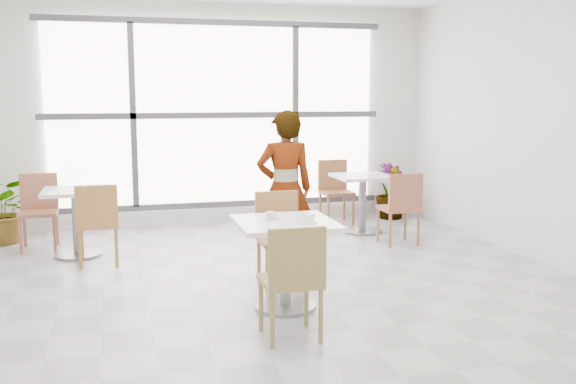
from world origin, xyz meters
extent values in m
plane|color=#9E9EA5|center=(0.00, 0.00, 0.00)|extent=(7.00, 7.00, 0.00)
plane|color=silver|center=(0.00, 3.50, 1.50)|extent=(6.00, 0.00, 6.00)
plane|color=silver|center=(0.00, -3.50, 1.50)|extent=(6.00, 0.00, 6.00)
cube|color=white|center=(0.00, 3.44, 1.50)|extent=(4.40, 0.04, 2.40)
cube|color=#3F3F42|center=(0.00, 3.41, 1.50)|extent=(4.60, 0.05, 0.08)
cube|color=#3F3F42|center=(-1.10, 3.41, 1.50)|extent=(0.08, 0.05, 2.40)
cube|color=#3F3F42|center=(1.10, 3.41, 1.50)|extent=(0.08, 0.05, 2.40)
cube|color=#3F3F42|center=(0.00, 3.41, 0.28)|extent=(4.60, 0.05, 0.08)
cube|color=#3F3F42|center=(0.00, 3.41, 2.72)|extent=(4.60, 0.05, 0.08)
cube|color=white|center=(-0.01, -0.24, 0.73)|extent=(0.80, 0.80, 0.04)
cylinder|color=gray|center=(-0.01, -0.24, 0.35)|extent=(0.10, 0.10, 0.71)
cylinder|color=gray|center=(-0.01, -0.24, 0.01)|extent=(0.52, 0.52, 0.03)
cube|color=#9A8145|center=(-0.14, -0.90, 0.43)|extent=(0.42, 0.42, 0.04)
cube|color=#9A8145|center=(-0.14, -1.09, 0.66)|extent=(0.42, 0.04, 0.42)
cylinder|color=#9A8145|center=(0.04, -0.72, 0.21)|extent=(0.04, 0.04, 0.41)
cylinder|color=#9A8145|center=(0.04, -1.08, 0.21)|extent=(0.04, 0.04, 0.41)
cylinder|color=#9A8145|center=(-0.32, -0.72, 0.21)|extent=(0.04, 0.04, 0.41)
cylinder|color=#9A8145|center=(-0.32, -1.08, 0.21)|extent=(0.04, 0.04, 0.41)
cube|color=#A06C3D|center=(0.13, 0.41, 0.43)|extent=(0.42, 0.42, 0.04)
cube|color=#A06C3D|center=(0.13, 0.60, 0.66)|extent=(0.42, 0.04, 0.42)
cylinder|color=#A06C3D|center=(-0.05, 0.23, 0.21)|extent=(0.04, 0.04, 0.41)
cylinder|color=#A06C3D|center=(-0.05, 0.59, 0.21)|extent=(0.04, 0.04, 0.41)
cylinder|color=#A06C3D|center=(0.31, 0.23, 0.21)|extent=(0.04, 0.04, 0.41)
cylinder|color=#A06C3D|center=(0.31, 0.59, 0.21)|extent=(0.04, 0.04, 0.41)
cylinder|color=white|center=(0.12, -0.37, 0.76)|extent=(0.21, 0.21, 0.01)
cylinder|color=white|center=(0.12, -0.37, 0.80)|extent=(0.16, 0.16, 0.07)
torus|color=white|center=(0.12, -0.37, 0.83)|extent=(0.16, 0.16, 0.01)
cylinder|color=#DDB491|center=(0.12, -0.37, 0.80)|extent=(0.14, 0.14, 0.05)
cylinder|color=#EDE499|center=(0.10, -0.36, 0.83)|extent=(0.03, 0.03, 0.02)
cylinder|color=#F2E39C|center=(0.14, -0.37, 0.83)|extent=(0.03, 0.03, 0.02)
cylinder|color=beige|center=(0.10, -0.38, 0.82)|extent=(0.03, 0.03, 0.02)
cylinder|color=beige|center=(0.14, -0.33, 0.83)|extent=(0.03, 0.03, 0.02)
cylinder|color=beige|center=(0.11, -0.37, 0.83)|extent=(0.03, 0.03, 0.01)
cylinder|color=beige|center=(0.11, -0.38, 0.83)|extent=(0.03, 0.03, 0.02)
cylinder|color=beige|center=(0.11, -0.40, 0.83)|extent=(0.03, 0.03, 0.02)
cylinder|color=#EDE599|center=(0.12, -0.36, 0.83)|extent=(0.03, 0.03, 0.02)
cylinder|color=beige|center=(0.15, -0.37, 0.83)|extent=(0.03, 0.03, 0.02)
cylinder|color=beige|center=(0.14, -0.41, 0.83)|extent=(0.03, 0.03, 0.02)
cylinder|color=#F0E49B|center=(0.11, -0.37, 0.83)|extent=(0.03, 0.03, 0.02)
cylinder|color=#F7E09F|center=(0.15, -0.37, 0.83)|extent=(0.03, 0.03, 0.02)
cylinder|color=beige|center=(0.16, -0.34, 0.82)|extent=(0.03, 0.03, 0.01)
cylinder|color=beige|center=(0.14, -0.35, 0.83)|extent=(0.03, 0.03, 0.02)
cylinder|color=silver|center=(-0.12, -0.18, 0.75)|extent=(0.13, 0.13, 0.01)
cylinder|color=silver|center=(-0.12, -0.18, 0.79)|extent=(0.08, 0.08, 0.06)
torus|color=silver|center=(-0.07, -0.18, 0.79)|extent=(0.05, 0.01, 0.05)
cylinder|color=black|center=(-0.12, -0.18, 0.81)|extent=(0.07, 0.07, 0.00)
cube|color=#ABACAF|center=(-0.07, -0.20, 0.76)|extent=(0.09, 0.05, 0.00)
sphere|color=#ABACAF|center=(-0.03, -0.18, 0.76)|extent=(0.02, 0.02, 0.02)
imported|color=black|center=(0.34, 1.08, 0.81)|extent=(0.60, 0.41, 1.63)
cube|color=silver|center=(-1.79, 2.07, 0.73)|extent=(0.70, 0.70, 0.04)
cylinder|color=slate|center=(-1.79, 2.07, 0.35)|extent=(0.10, 0.10, 0.71)
cylinder|color=slate|center=(-1.79, 2.07, 0.01)|extent=(0.52, 0.52, 0.03)
cube|color=silver|center=(1.73, 2.42, 0.73)|extent=(0.70, 0.70, 0.04)
cylinder|color=slate|center=(1.73, 2.42, 0.35)|extent=(0.10, 0.10, 0.71)
cylinder|color=slate|center=(1.73, 2.42, 0.01)|extent=(0.52, 0.52, 0.03)
cube|color=#A16935|center=(-1.55, 1.65, 0.43)|extent=(0.42, 0.42, 0.04)
cube|color=#A16935|center=(-1.55, 1.46, 0.66)|extent=(0.42, 0.04, 0.42)
cylinder|color=#A16935|center=(-1.37, 1.83, 0.21)|extent=(0.04, 0.04, 0.41)
cylinder|color=#A16935|center=(-1.37, 1.47, 0.21)|extent=(0.04, 0.04, 0.41)
cylinder|color=#A16935|center=(-1.73, 1.83, 0.21)|extent=(0.04, 0.04, 0.41)
cylinder|color=#A16935|center=(-1.73, 1.47, 0.21)|extent=(0.04, 0.04, 0.41)
cube|color=#995943|center=(-2.23, 2.49, 0.43)|extent=(0.42, 0.42, 0.04)
cube|color=#995943|center=(-2.23, 2.68, 0.66)|extent=(0.42, 0.04, 0.42)
cylinder|color=#995943|center=(-2.41, 2.31, 0.21)|extent=(0.04, 0.04, 0.41)
cylinder|color=#995943|center=(-2.41, 2.67, 0.21)|extent=(0.04, 0.04, 0.41)
cylinder|color=#995943|center=(-2.05, 2.31, 0.21)|extent=(0.04, 0.04, 0.41)
cylinder|color=#995943|center=(-2.05, 2.67, 0.21)|extent=(0.04, 0.04, 0.41)
cube|color=#98553C|center=(1.90, 1.70, 0.43)|extent=(0.42, 0.42, 0.04)
cube|color=#98553C|center=(1.90, 1.51, 0.66)|extent=(0.42, 0.04, 0.42)
cylinder|color=#98553C|center=(2.08, 1.88, 0.21)|extent=(0.04, 0.04, 0.41)
cylinder|color=#98553C|center=(2.08, 1.52, 0.21)|extent=(0.04, 0.04, 0.41)
cylinder|color=#98553C|center=(1.72, 1.88, 0.21)|extent=(0.04, 0.04, 0.41)
cylinder|color=#98553C|center=(1.72, 1.52, 0.21)|extent=(0.04, 0.04, 0.41)
cube|color=brown|center=(1.60, 3.06, 0.43)|extent=(0.42, 0.42, 0.04)
cube|color=brown|center=(1.60, 3.25, 0.66)|extent=(0.42, 0.04, 0.42)
cylinder|color=brown|center=(1.42, 2.88, 0.21)|extent=(0.04, 0.04, 0.41)
cylinder|color=brown|center=(1.42, 3.24, 0.21)|extent=(0.04, 0.04, 0.41)
cylinder|color=brown|center=(1.78, 2.88, 0.21)|extent=(0.04, 0.04, 0.41)
cylinder|color=brown|center=(1.78, 3.24, 0.21)|extent=(0.04, 0.04, 0.41)
imported|color=#468841|center=(-2.65, 2.94, 0.40)|extent=(0.85, 0.78, 0.80)
imported|color=#3E7740|center=(2.47, 3.20, 0.40)|extent=(0.57, 0.57, 0.80)
camera|label=1|loc=(-1.35, -5.36, 1.80)|focal=40.58mm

